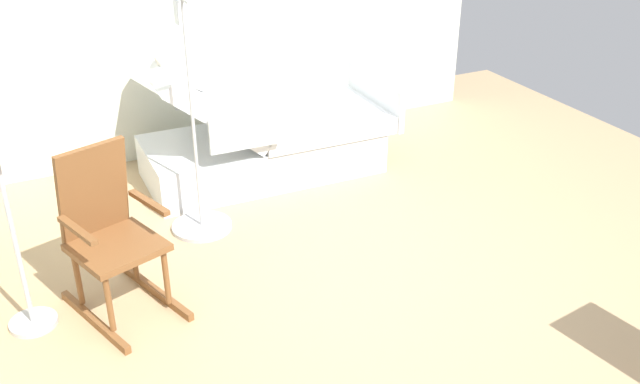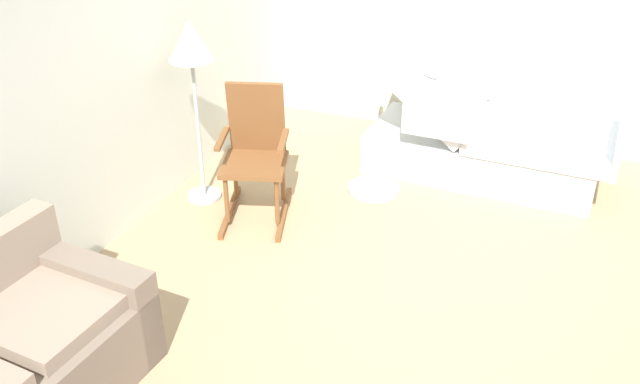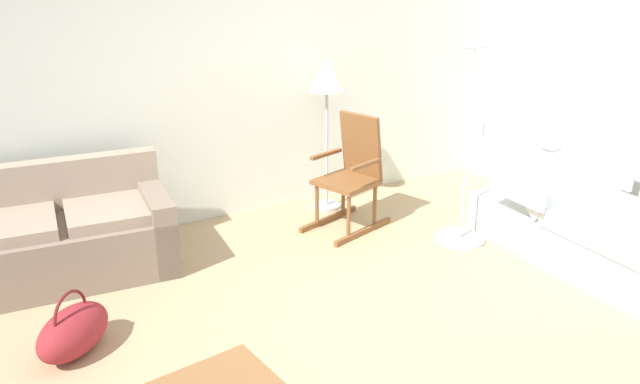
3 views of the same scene
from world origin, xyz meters
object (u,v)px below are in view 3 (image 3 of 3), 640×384
hospital_bed (589,223)px  couch (64,238)px  iv_pole (462,214)px  duffel_bag (73,331)px  rocking_chair (352,174)px  floor_lamp (327,86)px

hospital_bed → couch: 4.20m
hospital_bed → couch: bearing=154.9°
iv_pole → duffel_bag: bearing=-177.6°
hospital_bed → rocking_chair: hospital_bed is taller
duffel_bag → iv_pole: size_ratio=0.37×
rocking_chair → iv_pole: bearing=-47.8°
floor_lamp → iv_pole: iv_pole is taller
duffel_bag → iv_pole: (3.25, 0.14, 0.10)m
couch → floor_lamp: floor_lamp is taller
rocking_chair → iv_pole: 1.04m
hospital_bed → iv_pole: size_ratio=1.23×
rocking_chair → couch: bearing=174.0°
floor_lamp → hospital_bed: bearing=-57.0°
hospital_bed → iv_pole: 1.02m
rocking_chair → floor_lamp: size_ratio=0.71×
hospital_bed → couch: hospital_bed is taller
hospital_bed → iv_pole: (-0.66, 0.77, -0.07)m
hospital_bed → duffel_bag: (-3.92, 0.64, -0.16)m
floor_lamp → iv_pole: 1.73m
couch → rocking_chair: size_ratio=1.58×
rocking_chair → iv_pole: size_ratio=0.62×
duffel_bag → iv_pole: 3.26m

